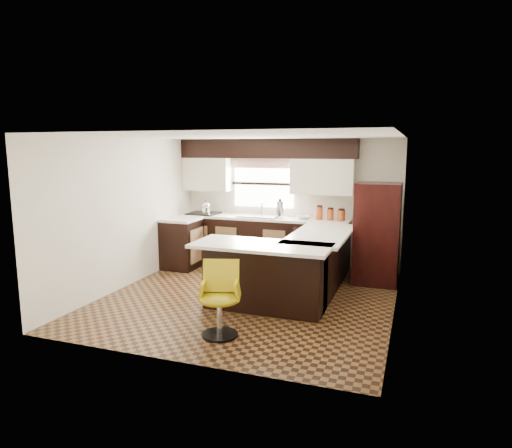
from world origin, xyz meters
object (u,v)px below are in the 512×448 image
at_px(peninsula_long, 317,264).
at_px(refrigerator, 377,234).
at_px(peninsula_return, 265,278).
at_px(bar_chair, 220,300).

relative_size(peninsula_long, refrigerator, 1.17).
xyz_separation_m(peninsula_return, bar_chair, (-0.21, -1.08, 0.00)).
distance_m(peninsula_long, peninsula_return, 1.11).
xyz_separation_m(refrigerator, bar_chair, (-1.56, -2.90, -0.39)).
relative_size(peninsula_long, bar_chair, 2.16).
bearing_deg(refrigerator, peninsula_return, -126.52).
height_order(peninsula_long, peninsula_return, same).
bearing_deg(refrigerator, peninsula_long, -134.25).
xyz_separation_m(peninsula_long, peninsula_return, (-0.53, -0.97, 0.00)).
relative_size(peninsula_return, refrigerator, 0.99).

